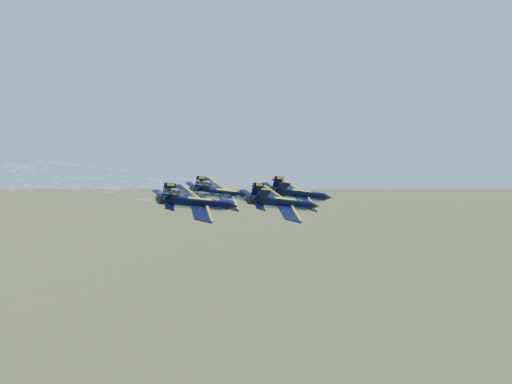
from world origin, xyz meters
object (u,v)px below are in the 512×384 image
Objects in this scene: jet_lead at (300,194)px; jet_left at (225,194)px; jet_slot at (198,203)px; jet_right at (283,203)px.

jet_lead is 1.00× the size of jet_left.
jet_left is (-13.83, -8.48, 0.00)m from jet_lead.
jet_left is at bearing 128.08° from jet_slot.
jet_left and jet_slot have the same top height.
jet_right is 1.00× the size of jet_slot.
jet_lead and jet_slot have the same top height.
jet_slot is (-9.24, -23.14, 0.00)m from jet_lead.
jet_lead is 1.00× the size of jet_slot.
jet_lead is 14.67m from jet_right.
jet_right is at bearing 3.59° from jet_left.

